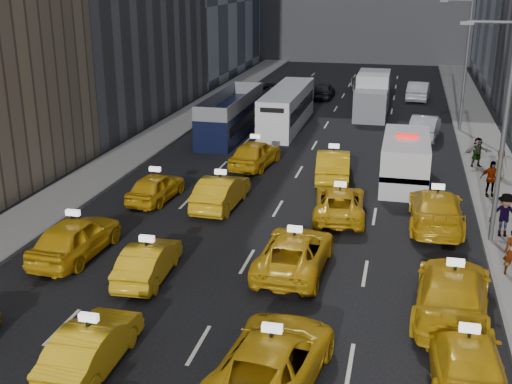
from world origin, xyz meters
TOP-DOWN VIEW (x-y plane):
  - ground at (0.00, 0.00)m, footprint 160.00×160.00m
  - sidewalk_west at (-10.50, 25.00)m, footprint 3.00×90.00m
  - sidewalk_east at (10.50, 25.00)m, footprint 3.00×90.00m
  - curb_west at (-9.05, 25.00)m, footprint 0.15×90.00m
  - curb_east at (9.05, 25.00)m, footprint 0.15×90.00m
  - streetlight_near at (9.18, 12.00)m, footprint 2.15×0.22m
  - streetlight_far at (9.18, 32.00)m, footprint 2.15×0.22m
  - taxi_5 at (-2.55, 0.24)m, footprint 1.48×4.15m
  - taxi_6 at (2.51, 0.61)m, footprint 3.14×5.69m
  - taxi_7 at (7.58, 2.00)m, footprint 2.15×4.86m
  - taxi_8 at (-6.60, 6.92)m, footprint 2.11×4.82m
  - taxi_9 at (-3.15, 5.84)m, footprint 1.62×4.09m
  - taxi_10 at (1.89, 7.68)m, footprint 2.54×5.23m
  - taxi_11 at (7.40, 5.57)m, footprint 2.81×5.87m
  - taxi_12 at (-5.99, 13.77)m, footprint 1.94×4.16m
  - taxi_13 at (-2.67, 13.64)m, footprint 1.77×4.64m
  - taxi_14 at (2.93, 13.60)m, footprint 2.62×4.99m
  - taxi_15 at (7.13, 13.40)m, footprint 2.31×5.57m
  - taxi_16 at (-2.61, 20.43)m, footprint 2.45×4.82m
  - taxi_17 at (1.99, 19.13)m, footprint 2.16×5.06m
  - nypd_van at (5.71, 19.31)m, footprint 2.45×6.17m
  - double_decker at (-5.93, 27.36)m, footprint 3.17×9.91m
  - city_bus at (-2.70, 30.77)m, footprint 2.89×10.78m
  - box_truck at (2.98, 36.18)m, footprint 2.61×7.04m
  - misc_car_0 at (6.89, 29.57)m, footprint 2.29×4.98m
  - misc_car_1 at (-5.88, 40.94)m, footprint 2.46×5.16m
  - misc_car_2 at (1.55, 47.13)m, footprint 2.98×5.78m
  - misc_car_3 at (-1.58, 42.24)m, footprint 1.72×4.23m
  - misc_car_4 at (6.54, 43.43)m, footprint 2.14×5.11m
  - pedestrian_2 at (9.82, 12.54)m, footprint 1.21×0.51m
  - pedestrian_3 at (9.82, 17.71)m, footprint 1.11×0.62m
  - pedestrian_4 at (10.64, 20.97)m, footprint 0.76×0.43m
  - pedestrian_5 at (9.64, 22.88)m, footprint 1.61×0.95m

SIDE VIEW (x-z plane):
  - ground at x=0.00m, z-range 0.00..0.00m
  - sidewalk_west at x=-10.50m, z-range 0.00..0.15m
  - sidewalk_east at x=10.50m, z-range 0.00..0.15m
  - curb_west at x=-9.05m, z-range 0.00..0.18m
  - curb_east at x=9.05m, z-range 0.00..0.18m
  - taxi_9 at x=-3.15m, z-range 0.00..1.33m
  - taxi_14 at x=2.93m, z-range 0.00..1.34m
  - taxi_5 at x=-2.55m, z-range 0.00..1.36m
  - taxi_12 at x=-5.99m, z-range 0.00..1.38m
  - taxi_7 at x=7.58m, z-range 0.00..1.39m
  - misc_car_1 at x=-5.88m, z-range 0.00..1.42m
  - taxi_10 at x=1.89m, z-range 0.00..1.43m
  - misc_car_3 at x=-1.58m, z-range 0.00..1.44m
  - taxi_6 at x=2.51m, z-range 0.00..1.51m
  - taxi_13 at x=-2.67m, z-range 0.00..1.51m
  - taxi_16 at x=-2.61m, z-range 0.00..1.57m
  - misc_car_0 at x=6.89m, z-range 0.00..1.58m
  - misc_car_2 at x=1.55m, z-range 0.00..1.60m
  - taxi_15 at x=7.13m, z-range 0.00..1.61m
  - taxi_8 at x=-6.60m, z-range 0.00..1.62m
  - taxi_17 at x=1.99m, z-range 0.00..1.62m
  - misc_car_4 at x=6.54m, z-range 0.00..1.64m
  - taxi_11 at x=7.40m, z-range 0.00..1.65m
  - pedestrian_4 at x=10.64m, z-range 0.15..1.70m
  - pedestrian_5 at x=9.64m, z-range 0.15..1.82m
  - pedestrian_3 at x=9.82m, z-range 0.15..1.94m
  - pedestrian_2 at x=9.82m, z-range 0.15..2.01m
  - nypd_van at x=5.71m, z-range -0.12..2.52m
  - city_bus at x=-2.70m, z-range -0.02..2.74m
  - double_decker at x=-5.93m, z-range -0.02..2.81m
  - box_truck at x=2.98m, z-range -0.03..3.16m
  - streetlight_near at x=9.18m, z-range 0.42..9.42m
  - streetlight_far at x=9.18m, z-range 0.42..9.42m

